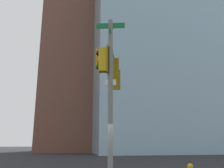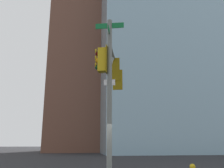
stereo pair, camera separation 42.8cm
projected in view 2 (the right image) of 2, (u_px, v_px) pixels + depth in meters
signal_pole_assembly at (112, 78)px, 10.95m from camera, size 1.93×5.37×6.89m
building_brick_nearside at (133, 27)px, 59.86m from camera, size 26.89×18.20×59.95m
building_brick_midblock at (91, 44)px, 53.68m from camera, size 16.97×14.68×47.07m
building_glass_tower at (170, 23)px, 56.61m from camera, size 33.83×31.31×59.14m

